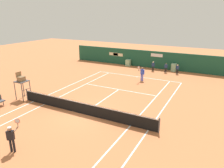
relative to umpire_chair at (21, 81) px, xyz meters
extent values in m
plane|color=#C67042|center=(6.60, -0.08, -1.71)|extent=(80.00, 80.00, 0.00)
cube|color=white|center=(6.60, 11.62, -1.71)|extent=(10.60, 0.10, 0.01)
cube|color=white|center=(1.30, -0.08, -1.71)|extent=(0.10, 23.40, 0.01)
cube|color=white|center=(2.60, -0.08, -1.71)|extent=(0.10, 23.40, 0.01)
cube|color=white|center=(10.60, -0.08, -1.71)|extent=(0.10, 23.40, 0.01)
cube|color=white|center=(11.90, -0.08, -1.71)|extent=(0.10, 23.40, 0.01)
cube|color=white|center=(6.60, 6.32, -1.71)|extent=(8.00, 0.10, 0.01)
cube|color=white|center=(6.60, 3.12, -1.71)|extent=(0.10, 6.40, 0.01)
cube|color=white|center=(6.60, 11.47, -1.71)|extent=(0.10, 0.24, 0.01)
cylinder|color=#4C4C51|center=(0.60, -0.08, -1.18)|extent=(0.10, 0.10, 1.07)
cylinder|color=#4C4C51|center=(12.60, -0.08, -1.18)|extent=(0.10, 0.10, 1.07)
cube|color=black|center=(6.60, -0.08, -1.24)|extent=(12.00, 0.03, 0.95)
cube|color=white|center=(6.60, -0.08, -0.79)|extent=(12.00, 0.04, 0.06)
cube|color=#194C38|center=(6.60, 16.92, -0.50)|extent=(25.00, 0.24, 2.42)
cube|color=beige|center=(0.61, 16.78, -0.20)|extent=(1.50, 0.02, 0.44)
cube|color=white|center=(7.39, 16.78, 0.18)|extent=(1.67, 0.02, 0.44)
cube|color=beige|center=(1.37, 16.78, -0.24)|extent=(1.61, 0.02, 0.44)
cube|color=#8CB793|center=(3.27, 16.37, -1.23)|extent=(0.65, 0.70, 0.96)
cube|color=#8CB793|center=(9.94, 16.37, -1.18)|extent=(0.59, 0.70, 1.05)
cylinder|color=#47474C|center=(0.46, 0.45, -0.88)|extent=(0.07, 0.07, 1.66)
cylinder|color=#47474C|center=(0.46, -0.45, -0.88)|extent=(0.07, 0.07, 1.66)
cylinder|color=#47474C|center=(-0.44, 0.45, -0.88)|extent=(0.07, 0.07, 1.66)
cylinder|color=#47474C|center=(-0.44, -0.45, -0.88)|extent=(0.07, 0.07, 1.66)
cylinder|color=#47474C|center=(0.46, 0.00, -1.21)|extent=(0.04, 0.81, 0.04)
cylinder|color=#47474C|center=(0.46, 0.00, -0.72)|extent=(0.04, 0.81, 0.04)
cube|color=#47474C|center=(0.01, 0.00, -0.02)|extent=(1.00, 1.00, 0.06)
cube|color=olive|center=(0.01, 0.00, 0.21)|extent=(0.52, 0.56, 0.40)
cube|color=olive|center=(-0.28, 0.00, 0.58)|extent=(0.06, 0.56, 0.45)
cylinder|color=#38383D|center=(-0.42, -1.78, -1.52)|extent=(0.06, 0.06, 0.38)
cylinder|color=blue|center=(7.75, 10.26, -1.31)|extent=(0.13, 0.13, 0.81)
cylinder|color=blue|center=(7.57, 10.27, -1.31)|extent=(0.13, 0.13, 0.81)
cube|color=blue|center=(7.66, 10.27, -0.62)|extent=(0.37, 0.22, 0.56)
sphere|color=#8C664C|center=(7.66, 10.27, -0.23)|extent=(0.22, 0.22, 0.22)
cylinder|color=blue|center=(7.88, 10.25, -0.66)|extent=(0.08, 0.08, 0.54)
cylinder|color=#8C664C|center=(7.42, 10.01, -0.39)|extent=(0.12, 0.55, 0.08)
cylinder|color=black|center=(7.40, 9.74, -0.28)|extent=(0.03, 0.03, 0.22)
torus|color=#DB3838|center=(7.40, 9.74, -0.03)|extent=(0.30, 0.04, 0.30)
cylinder|color=silver|center=(7.40, 9.74, -0.03)|extent=(0.26, 0.02, 0.26)
cylinder|color=black|center=(5.82, -5.91, -1.32)|extent=(0.13, 0.13, 0.79)
cylinder|color=black|center=(5.98, -5.83, -1.32)|extent=(0.13, 0.13, 0.79)
cube|color=black|center=(5.90, -5.87, -0.65)|extent=(0.41, 0.34, 0.55)
sphere|color=#8C664C|center=(5.90, -5.87, -0.26)|extent=(0.22, 0.22, 0.22)
cylinder|color=white|center=(5.90, -5.87, -0.18)|extent=(0.21, 0.21, 0.06)
cylinder|color=black|center=(5.70, -5.97, -0.69)|extent=(0.08, 0.08, 0.53)
cylinder|color=#8C664C|center=(5.97, -5.53, -0.42)|extent=(0.32, 0.51, 0.08)
cylinder|color=black|center=(5.85, -5.29, -0.31)|extent=(0.03, 0.03, 0.22)
torus|color=#DB3838|center=(5.85, -5.29, -0.06)|extent=(0.28, 0.16, 0.30)
cylinder|color=silver|center=(5.85, -5.29, -0.06)|extent=(0.23, 0.12, 0.26)
cylinder|color=black|center=(10.72, 15.22, -1.39)|extent=(0.10, 0.10, 0.64)
cylinder|color=black|center=(10.58, 15.20, -1.39)|extent=(0.10, 0.10, 0.64)
cube|color=navy|center=(10.65, 15.21, -0.85)|extent=(0.31, 0.21, 0.45)
sphere|color=beige|center=(10.65, 15.21, -0.54)|extent=(0.17, 0.17, 0.17)
cylinder|color=navy|center=(10.82, 15.24, -0.88)|extent=(0.07, 0.07, 0.43)
cylinder|color=navy|center=(10.48, 15.18, -0.88)|extent=(0.07, 0.07, 0.43)
cylinder|color=black|center=(7.50, 15.21, -1.38)|extent=(0.11, 0.11, 0.66)
cylinder|color=black|center=(7.35, 15.20, -1.38)|extent=(0.11, 0.11, 0.66)
cube|color=navy|center=(7.42, 15.21, -0.82)|extent=(0.31, 0.19, 0.46)
sphere|color=beige|center=(7.42, 15.21, -0.49)|extent=(0.18, 0.18, 0.18)
cylinder|color=navy|center=(7.61, 15.22, -0.85)|extent=(0.07, 0.07, 0.45)
cylinder|color=navy|center=(7.24, 15.20, -0.85)|extent=(0.07, 0.07, 0.45)
cylinder|color=black|center=(9.23, 15.21, -1.39)|extent=(0.10, 0.10, 0.64)
cylinder|color=black|center=(9.09, 15.21, -1.39)|extent=(0.10, 0.10, 0.64)
cube|color=navy|center=(9.16, 15.21, -0.85)|extent=(0.29, 0.17, 0.45)
sphere|color=brown|center=(9.16, 15.21, -0.54)|extent=(0.18, 0.18, 0.18)
cylinder|color=navy|center=(9.34, 15.22, -0.88)|extent=(0.07, 0.07, 0.43)
cylinder|color=navy|center=(8.98, 15.20, -0.88)|extent=(0.07, 0.07, 0.43)
sphere|color=#CCE033|center=(11.07, 10.03, -1.68)|extent=(0.07, 0.07, 0.07)
sphere|color=#CCE033|center=(9.78, 6.92, -1.68)|extent=(0.07, 0.07, 0.07)
sphere|color=#CCE033|center=(10.35, 4.53, -1.68)|extent=(0.07, 0.07, 0.07)
camera|label=1|loc=(15.61, -12.42, 5.69)|focal=34.42mm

